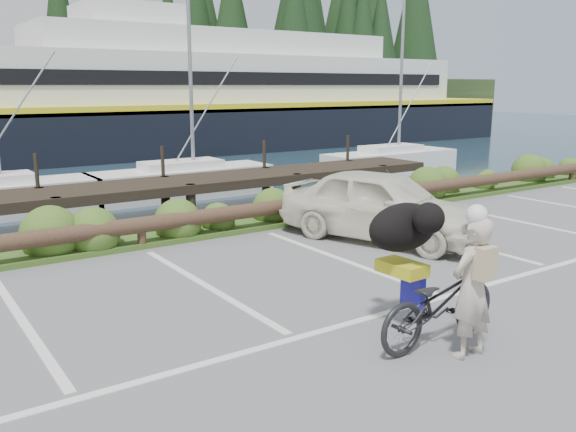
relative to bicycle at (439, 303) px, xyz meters
name	(u,v)px	position (x,y,z in m)	size (l,w,h in m)	color
ground	(277,328)	(-1.32, 1.43, -0.49)	(72.00, 72.00, 0.00)	#59595C
vegetation_strip	(129,238)	(-1.32, 6.73, -0.44)	(34.00, 1.60, 0.10)	#3D5B21
log_rail	(142,248)	(-1.32, 6.03, -0.49)	(32.00, 0.30, 0.60)	#443021
bicycle	(439,303)	(0.00, 0.00, 0.00)	(0.66, 1.88, 0.99)	black
cyclist	(472,288)	(0.02, -0.44, 0.31)	(0.58, 0.38, 1.60)	#BBAF9F
dog	(403,227)	(-0.02, 0.60, 0.79)	(1.03, 0.50, 0.60)	black
parked_car	(382,205)	(2.83, 4.02, 0.20)	(1.65, 4.09, 1.39)	silver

